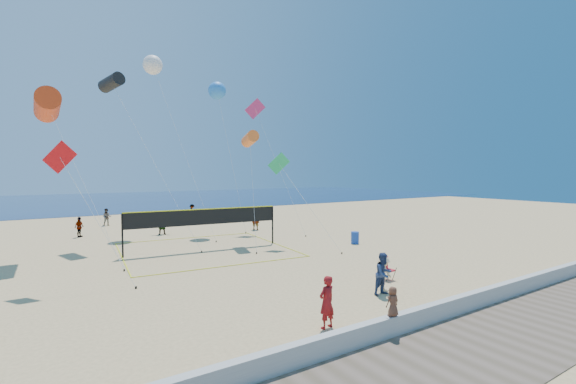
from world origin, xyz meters
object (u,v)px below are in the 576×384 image
woman (327,302)px  trash_barrel (355,238)px  volleyball_net (204,221)px  camp_chair (386,267)px

woman → trash_barrel: 14.76m
woman → volleyball_net: (1.15, 13.83, 0.97)m
camp_chair → trash_barrel: (4.90, 7.38, -0.17)m
woman → camp_chair: bearing=-162.4°
trash_barrel → camp_chair: bearing=-123.6°
woman → trash_barrel: bearing=-145.0°
camp_chair → volleyball_net: size_ratio=0.11×
volleyball_net → woman: bearing=-90.1°
camp_chair → volleyball_net: bearing=108.0°
camp_chair → woman: bearing=-158.1°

